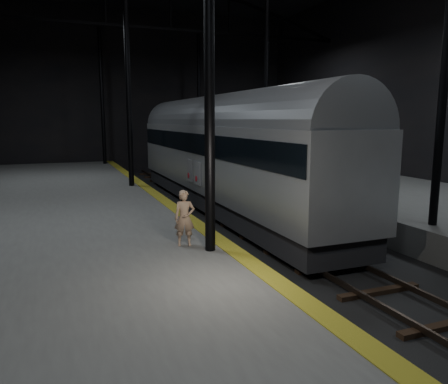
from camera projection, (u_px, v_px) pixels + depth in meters
ground at (269, 236)px, 16.52m from camera, size 44.00×44.00×0.00m
platform_left at (57, 243)px, 13.74m from camera, size 9.00×43.80×1.00m
platform_right at (422, 208)px, 19.14m from camera, size 9.00×43.80×1.00m
tactile_strip at (187, 217)px, 15.19m from camera, size 0.50×43.80×0.01m
track at (269, 234)px, 16.51m from camera, size 2.40×43.00×0.24m
train at (221, 148)px, 20.73m from camera, size 3.01×20.11×5.37m
woman at (185, 218)px, 11.62m from camera, size 0.61×0.46×1.50m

